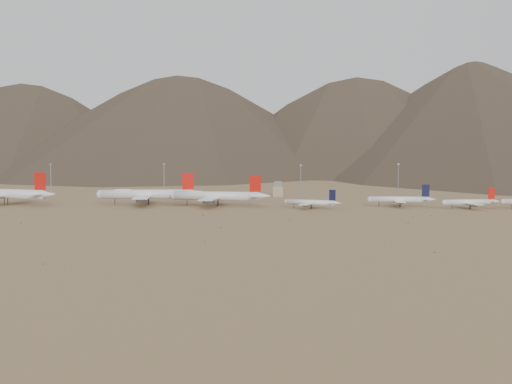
# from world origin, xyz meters

# --- Properties ---
(ground) EXTENTS (3000.00, 3000.00, 0.00)m
(ground) POSITION_xyz_m (0.00, 0.00, 0.00)
(ground) COLOR #9E7952
(ground) RESTS_ON ground
(mountain_ridge) EXTENTS (4400.00, 1000.00, 300.00)m
(mountain_ridge) POSITION_xyz_m (0.00, 900.00, 150.00)
(mountain_ridge) COLOR brown
(mountain_ridge) RESTS_ON ground
(widebody_west) EXTENTS (73.94, 58.38, 22.46)m
(widebody_west) POSITION_xyz_m (-151.70, 32.97, 7.74)
(widebody_west) COLOR white
(widebody_west) RESTS_ON ground
(widebody_centre) EXTENTS (72.97, 56.63, 21.73)m
(widebody_centre) POSITION_xyz_m (-55.91, 39.94, 7.49)
(widebody_centre) COLOR white
(widebody_centre) RESTS_ON ground
(widebody_east) EXTENTS (68.34, 52.87, 20.32)m
(widebody_east) POSITION_xyz_m (-7.79, 33.90, 7.01)
(widebody_east) COLOR white
(widebody_east) RESTS_ON ground
(narrowbody_a) EXTENTS (36.38, 27.18, 12.54)m
(narrowbody_a) POSITION_xyz_m (54.68, 20.90, 4.07)
(narrowbody_a) COLOR white
(narrowbody_a) RESTS_ON ground
(narrowbody_b) EXTENTS (44.72, 31.94, 14.75)m
(narrowbody_b) POSITION_xyz_m (113.33, 39.09, 4.79)
(narrowbody_b) COLOR white
(narrowbody_b) RESTS_ON ground
(narrowbody_c) EXTENTS (39.24, 28.86, 13.16)m
(narrowbody_c) POSITION_xyz_m (155.52, 28.30, 4.27)
(narrowbody_c) COLOR white
(narrowbody_c) RESTS_ON ground
(control_tower) EXTENTS (8.00, 8.00, 12.00)m
(control_tower) POSITION_xyz_m (30.00, 120.00, 5.32)
(control_tower) COLOR tan
(control_tower) RESTS_ON ground
(mast_far_west) EXTENTS (2.00, 0.60, 25.70)m
(mast_far_west) POSITION_xyz_m (-154.75, 121.70, 14.20)
(mast_far_west) COLOR gray
(mast_far_west) RESTS_ON ground
(mast_west) EXTENTS (2.00, 0.60, 25.70)m
(mast_west) POSITION_xyz_m (-65.03, 137.64, 14.20)
(mast_west) COLOR gray
(mast_west) RESTS_ON ground
(mast_centre) EXTENTS (2.00, 0.60, 25.70)m
(mast_centre) POSITION_xyz_m (47.83, 103.62, 14.20)
(mast_centre) COLOR gray
(mast_centre) RESTS_ON ground
(mast_east) EXTENTS (2.00, 0.60, 25.70)m
(mast_east) POSITION_xyz_m (126.79, 139.81, 14.20)
(mast_east) COLOR gray
(mast_east) RESTS_ON ground
(desert_scrub) EXTENTS (430.73, 183.59, 0.86)m
(desert_scrub) POSITION_xyz_m (-67.06, -75.65, 0.32)
(desert_scrub) COLOR olive
(desert_scrub) RESTS_ON ground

